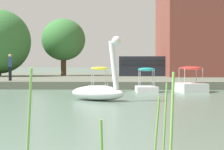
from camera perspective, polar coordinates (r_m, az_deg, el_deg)
name	(u,v)px	position (r m, az deg, el deg)	size (l,w,h in m)	color
shore_bank_far	(124,79)	(40.07, 1.66, -0.49)	(136.34, 27.41, 0.49)	#5B6051
swan_boat	(99,90)	(18.45, -1.77, -2.05)	(2.89, 2.39, 2.78)	white
pedal_boat_yellow	(100,85)	(24.26, -1.68, -1.30)	(1.50, 2.07, 1.45)	white
pedal_boat_teal	(146,85)	(24.16, 4.64, -1.33)	(1.29, 2.06, 1.40)	white
pedal_boat_red	(191,84)	(24.69, 10.54, -1.18)	(1.74, 2.56, 1.47)	white
tree_broadleaf_left	(63,40)	(42.25, -6.55, 4.73)	(4.40, 4.33, 5.62)	#4C3823
person_on_path	(10,67)	(29.22, -13.56, 1.08)	(0.27, 0.27, 1.78)	black
parked_van	(143,65)	(40.18, 4.13, 1.29)	(4.44, 1.99, 1.85)	#1E232D
reed_clump_foreground	(151,144)	(5.02, 5.28, -9.25)	(3.69, 1.37, 1.53)	#669942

